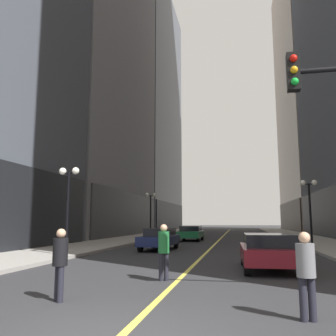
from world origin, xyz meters
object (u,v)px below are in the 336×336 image
street_lamp_left_near (68,191)px  street_lamp_right_mid (309,198)px  pedestrian_in_green_parka (164,248)px  car_maroon (269,250)px  car_green (191,233)px  pedestrian_in_grey_suit (306,269)px  car_navy (160,238)px  pedestrian_in_black_coat (60,259)px  street_lamp_left_far (151,205)px

street_lamp_left_near → street_lamp_right_mid: bearing=32.4°
pedestrian_in_green_parka → car_maroon: bearing=40.9°
car_green → pedestrian_in_grey_suit: 25.65m
car_navy → pedestrian_in_green_parka: 11.31m
pedestrian_in_black_coat → street_lamp_right_mid: size_ratio=0.36×
pedestrian_in_grey_suit → street_lamp_left_far: 27.87m
pedestrian_in_green_parka → pedestrian_in_grey_suit: size_ratio=1.06×
car_green → pedestrian_in_black_coat: (0.26, -24.49, 0.22)m
street_lamp_right_mid → car_green: bearing=138.8°
pedestrian_in_black_coat → street_lamp_right_mid: bearing=63.0°
pedestrian_in_black_coat → car_green: bearing=90.6°
car_navy → street_lamp_left_near: size_ratio=1.01×
street_lamp_left_near → street_lamp_left_far: (0.00, 16.90, 0.00)m
car_maroon → pedestrian_in_green_parka: bearing=-139.1°
car_maroon → car_green: 19.16m
car_maroon → car_navy: bearing=125.9°
car_maroon → pedestrian_in_black_coat: 7.92m
street_lamp_left_near → street_lamp_right_mid: same height
car_green → pedestrian_in_grey_suit: size_ratio=2.72×
pedestrian_in_grey_suit → street_lamp_right_mid: (3.34, 17.35, 2.33)m
car_maroon → pedestrian_in_grey_suit: 6.66m
pedestrian_in_black_coat → street_lamp_left_far: (-4.25, 25.55, 2.32)m
pedestrian_in_grey_suit → street_lamp_left_far: street_lamp_left_far is taller
car_maroon → car_navy: 10.05m
pedestrian_in_green_parka → street_lamp_left_far: street_lamp_left_far is taller
street_lamp_left_far → street_lamp_right_mid: 15.52m
street_lamp_left_far → pedestrian_in_grey_suit: bearing=-70.1°
pedestrian_in_black_coat → street_lamp_left_far: bearing=99.4°
car_maroon → car_navy: same height
car_navy → pedestrian_in_green_parka: size_ratio=2.65×
car_maroon → pedestrian_in_black_coat: pedestrian_in_black_coat is taller
pedestrian_in_black_coat → pedestrian_in_grey_suit: 5.24m
car_maroon → car_green: (-5.32, 18.40, 0.00)m
car_navy → car_green: 10.28m
car_green → street_lamp_left_far: size_ratio=0.98×
car_maroon → car_green: same height
car_green → street_lamp_left_near: size_ratio=0.98×
car_navy → street_lamp_left_far: (-3.41, 11.32, 2.54)m
car_maroon → pedestrian_in_green_parka: 4.40m
street_lamp_left_near → pedestrian_in_grey_suit: bearing=-44.3°
pedestrian_in_grey_suit → street_lamp_left_near: (-9.46, 9.21, 2.33)m
car_navy → pedestrian_in_black_coat: 14.25m
street_lamp_left_far → pedestrian_in_green_parka: bearing=-75.0°
pedestrian_in_black_coat → pedestrian_in_green_parka: size_ratio=0.96×
car_green → pedestrian_in_black_coat: 24.49m
pedestrian_in_black_coat → street_lamp_right_mid: (8.55, 16.78, 2.32)m
pedestrian_in_black_coat → pedestrian_in_grey_suit: size_ratio=1.01×
car_navy → street_lamp_right_mid: street_lamp_right_mid is taller
street_lamp_right_mid → car_navy: bearing=-164.8°
car_maroon → car_navy: (-5.90, 8.14, -0.00)m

